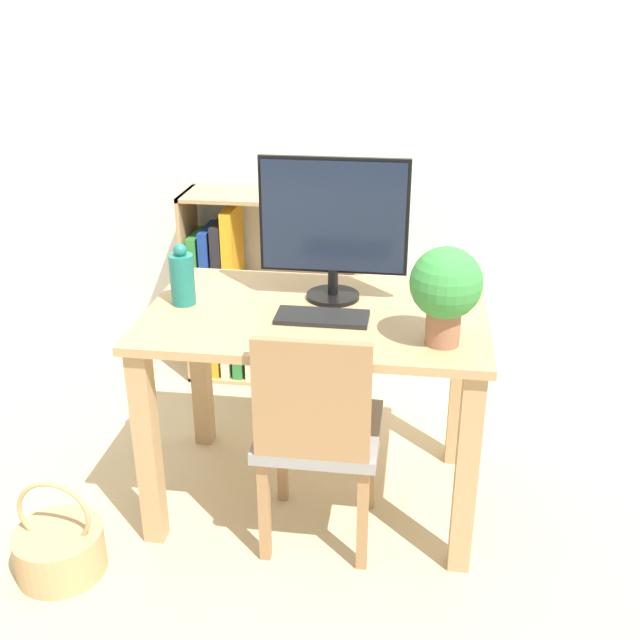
{
  "coord_description": "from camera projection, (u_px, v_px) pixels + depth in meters",
  "views": [
    {
      "loc": [
        0.33,
        -2.31,
        1.76
      ],
      "look_at": [
        0.0,
        0.1,
        0.68
      ],
      "focal_mm": 42.0,
      "sensor_mm": 36.0,
      "label": 1
    }
  ],
  "objects": [
    {
      "name": "ground_plane",
      "position": [
        316.0,
        495.0,
        2.85
      ],
      "size": [
        10.0,
        10.0,
        0.0
      ],
      "primitive_type": "plane",
      "color": "#CCB284"
    },
    {
      "name": "basket",
      "position": [
        60.0,
        548.0,
        2.45
      ],
      "size": [
        0.29,
        0.29,
        0.35
      ],
      "color": "tan",
      "rests_on": "ground_plane"
    },
    {
      "name": "vase",
      "position": [
        182.0,
        277.0,
        2.56
      ],
      "size": [
        0.08,
        0.08,
        0.22
      ],
      "color": "#1E7266",
      "rests_on": "desk"
    },
    {
      "name": "desk",
      "position": [
        316.0,
        352.0,
        2.6
      ],
      "size": [
        1.15,
        0.73,
        0.76
      ],
      "color": "tan",
      "rests_on": "ground_plane"
    },
    {
      "name": "bookshelf",
      "position": [
        245.0,
        300.0,
        3.6
      ],
      "size": [
        0.82,
        0.28,
        0.91
      ],
      "color": "tan",
      "rests_on": "ground_plane"
    },
    {
      "name": "monitor",
      "position": [
        333.0,
        222.0,
        2.54
      ],
      "size": [
        0.51,
        0.19,
        0.5
      ],
      "color": "black",
      "rests_on": "desk"
    },
    {
      "name": "chair",
      "position": [
        317.0,
        431.0,
        2.42
      ],
      "size": [
        0.4,
        0.4,
        0.83
      ],
      "rotation": [
        0.0,
        0.0,
        -0.1
      ],
      "color": "gray",
      "rests_on": "ground_plane"
    },
    {
      "name": "potted_plant",
      "position": [
        446.0,
        288.0,
        2.23
      ],
      "size": [
        0.22,
        0.22,
        0.31
      ],
      "color": "#9E6647",
      "rests_on": "desk"
    },
    {
      "name": "keyboard",
      "position": [
        322.0,
        317.0,
        2.47
      ],
      "size": [
        0.31,
        0.14,
        0.02
      ],
      "color": "black",
      "rests_on": "desk"
    },
    {
      "name": "wall_back",
      "position": [
        351.0,
        103.0,
        3.33
      ],
      "size": [
        8.0,
        0.05,
        2.6
      ],
      "color": "silver",
      "rests_on": "ground_plane"
    }
  ]
}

